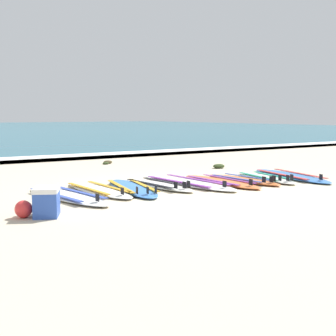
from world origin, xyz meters
TOP-DOWN VIEW (x-y plane):
  - ground_plane at (0.00, 0.00)m, footprint 80.00×80.00m
  - wave_foam_strip at (0.00, 6.60)m, footprint 80.00×0.92m
  - surfboard_0 at (-2.12, 0.37)m, footprint 0.84×2.35m
  - surfboard_1 at (-1.45, 0.65)m, footprint 0.57×2.16m
  - surfboard_2 at (-0.87, 0.51)m, footprint 1.07×2.34m
  - surfboard_3 at (-0.30, 0.58)m, footprint 0.60×2.02m
  - surfboard_4 at (0.33, 0.53)m, footprint 0.79×2.63m
  - surfboard_5 at (0.93, 0.28)m, footprint 0.58×2.17m
  - surfboard_6 at (1.46, 0.25)m, footprint 0.55×1.94m
  - surfboard_7 at (2.04, 0.20)m, footprint 0.87×1.99m
  - surfboard_8 at (2.71, 0.16)m, footprint 1.13×2.56m
  - cooler_box at (-2.86, -0.79)m, footprint 0.48×0.55m
  - beach_ball at (-3.14, -0.72)m, footprint 0.23×0.23m
  - seaweed_clump_near_shoreline at (2.56, 2.31)m, footprint 0.31×0.24m
  - seaweed_clump_mid_sand at (0.80, 4.81)m, footprint 0.25×0.20m
  - seaweed_clump_by_the_boards at (0.67, 4.67)m, footprint 0.18×0.14m

SIDE VIEW (x-z plane):
  - ground_plane at x=0.00m, z-range 0.00..0.00m
  - seaweed_clump_by_the_boards at x=0.67m, z-range 0.00..0.06m
  - surfboard_4 at x=0.33m, z-range -0.05..0.13m
  - surfboard_8 at x=2.71m, z-range -0.05..0.13m
  - surfboard_0 at x=-2.12m, z-range -0.05..0.13m
  - surfboard_5 at x=0.93m, z-range -0.05..0.13m
  - surfboard_1 at x=-1.45m, z-range -0.05..0.13m
  - surfboard_2 at x=-0.87m, z-range -0.05..0.13m
  - surfboard_3 at x=-0.30m, z-range -0.05..0.13m
  - surfboard_7 at x=2.04m, z-range -0.05..0.13m
  - surfboard_6 at x=1.46m, z-range -0.05..0.13m
  - seaweed_clump_mid_sand at x=0.80m, z-range 0.00..0.09m
  - seaweed_clump_near_shoreline at x=2.56m, z-range 0.00..0.11m
  - wave_foam_strip at x=0.00m, z-range 0.00..0.11m
  - beach_ball at x=-3.14m, z-range 0.00..0.23m
  - cooler_box at x=-2.86m, z-range 0.00..0.38m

